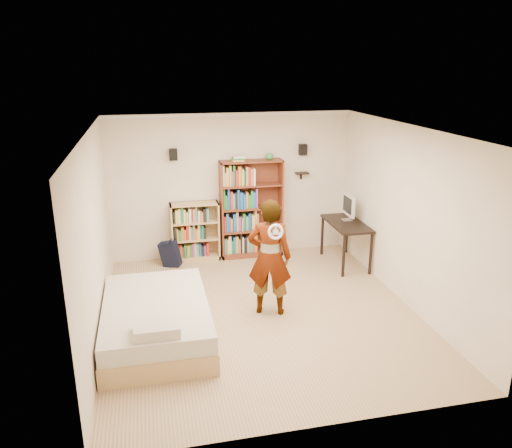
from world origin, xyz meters
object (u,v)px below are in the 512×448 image
(low_bookshelf, at_px, (195,232))
(tall_bookshelf, at_px, (251,209))
(person, at_px, (269,257))
(computer_desk, at_px, (345,243))
(daybed, at_px, (156,315))

(low_bookshelf, bearing_deg, tall_bookshelf, -0.24)
(low_bookshelf, bearing_deg, person, -69.88)
(computer_desk, xyz_separation_m, daybed, (-3.47, -1.88, -0.08))
(daybed, bearing_deg, low_bookshelf, 73.28)
(low_bookshelf, relative_size, computer_desk, 0.94)
(computer_desk, distance_m, person, 2.41)
(person, bearing_deg, tall_bookshelf, -77.34)
(tall_bookshelf, height_order, low_bookshelf, tall_bookshelf)
(tall_bookshelf, distance_m, computer_desk, 1.85)
(computer_desk, bearing_deg, person, -140.07)
(tall_bookshelf, bearing_deg, computer_desk, -26.55)
(tall_bookshelf, height_order, person, tall_bookshelf)
(computer_desk, height_order, person, person)
(tall_bookshelf, xyz_separation_m, computer_desk, (1.59, -0.80, -0.52))
(tall_bookshelf, xyz_separation_m, daybed, (-1.87, -2.67, -0.61))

